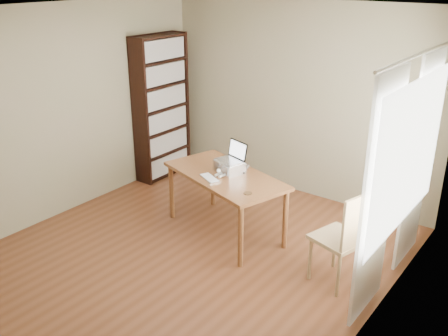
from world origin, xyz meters
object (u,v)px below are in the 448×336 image
keyboard (209,178)px  cat (232,166)px  bookshelf (162,108)px  desk (225,181)px  chair (347,235)px  laptop (232,155)px

keyboard → cat: 0.35m
keyboard → cat: bearing=101.5°
bookshelf → desk: size_ratio=1.26×
bookshelf → chair: (3.41, -1.02, -0.49)m
cat → keyboard: bearing=-94.7°
desk → laptop: bearing=106.4°
laptop → chair: bearing=6.5°
laptop → cat: 0.12m
desk → cat: cat is taller
desk → bookshelf: bearing=170.7°
bookshelf → laptop: 1.98m
laptop → desk: bearing=-73.6°
keyboard → chair: size_ratio=0.30×
laptop → cat: (0.02, -0.02, -0.12)m
laptop → keyboard: bearing=-82.9°
desk → keyboard: size_ratio=5.28×
keyboard → chair: (1.64, 0.08, -0.20)m
desk → chair: 1.59m
cat → chair: size_ratio=0.48×
chair → cat: bearing=-173.4°
cat → laptop: bearing=140.2°
bookshelf → keyboard: size_ratio=6.67×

